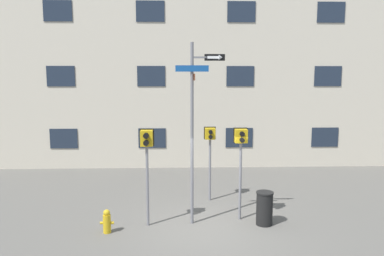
{
  "coord_description": "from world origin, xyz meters",
  "views": [
    {
      "loc": [
        -0.74,
        -9.89,
        4.24
      ],
      "look_at": [
        -0.39,
        0.45,
        2.79
      ],
      "focal_mm": 35.0,
      "sensor_mm": 36.0,
      "label": 1
    }
  ],
  "objects_px": {
    "street_sign_pole": "(194,120)",
    "fire_hydrant": "(107,222)",
    "pedestrian_signal_left": "(147,150)",
    "pedestrian_signal_right": "(241,148)",
    "pedestrian_signal_across": "(210,143)",
    "trash_bin": "(264,208)"
  },
  "relations": [
    {
      "from": "street_sign_pole",
      "to": "fire_hydrant",
      "type": "bearing_deg",
      "value": -166.37
    },
    {
      "from": "pedestrian_signal_left",
      "to": "fire_hydrant",
      "type": "height_order",
      "value": "pedestrian_signal_left"
    },
    {
      "from": "pedestrian_signal_right",
      "to": "pedestrian_signal_across",
      "type": "bearing_deg",
      "value": 113.42
    },
    {
      "from": "street_sign_pole",
      "to": "fire_hydrant",
      "type": "height_order",
      "value": "street_sign_pole"
    },
    {
      "from": "pedestrian_signal_right",
      "to": "fire_hydrant",
      "type": "relative_size",
      "value": 4.19
    },
    {
      "from": "street_sign_pole",
      "to": "trash_bin",
      "type": "bearing_deg",
      "value": -4.63
    },
    {
      "from": "pedestrian_signal_right",
      "to": "trash_bin",
      "type": "relative_size",
      "value": 2.83
    },
    {
      "from": "pedestrian_signal_across",
      "to": "pedestrian_signal_left",
      "type": "bearing_deg",
      "value": -132.41
    },
    {
      "from": "pedestrian_signal_right",
      "to": "trash_bin",
      "type": "distance_m",
      "value": 1.85
    },
    {
      "from": "street_sign_pole",
      "to": "pedestrian_signal_left",
      "type": "bearing_deg",
      "value": -175.14
    },
    {
      "from": "street_sign_pole",
      "to": "pedestrian_signal_right",
      "type": "distance_m",
      "value": 1.62
    },
    {
      "from": "pedestrian_signal_right",
      "to": "pedestrian_signal_across",
      "type": "xyz_separation_m",
      "value": [
        -0.75,
        1.74,
        -0.17
      ]
    },
    {
      "from": "street_sign_pole",
      "to": "pedestrian_signal_across",
      "type": "bearing_deg",
      "value": 73.12
    },
    {
      "from": "fire_hydrant",
      "to": "pedestrian_signal_across",
      "type": "bearing_deg",
      "value": 40.72
    },
    {
      "from": "street_sign_pole",
      "to": "pedestrian_signal_right",
      "type": "relative_size",
      "value": 1.88
    },
    {
      "from": "street_sign_pole",
      "to": "fire_hydrant",
      "type": "distance_m",
      "value": 3.65
    },
    {
      "from": "trash_bin",
      "to": "pedestrian_signal_right",
      "type": "bearing_deg",
      "value": 146.24
    },
    {
      "from": "pedestrian_signal_right",
      "to": "trash_bin",
      "type": "xyz_separation_m",
      "value": [
        0.64,
        -0.43,
        -1.68
      ]
    },
    {
      "from": "pedestrian_signal_right",
      "to": "fire_hydrant",
      "type": "bearing_deg",
      "value": -167.31
    },
    {
      "from": "pedestrian_signal_left",
      "to": "fire_hydrant",
      "type": "bearing_deg",
      "value": -156.37
    },
    {
      "from": "street_sign_pole",
      "to": "pedestrian_signal_across",
      "type": "xyz_separation_m",
      "value": [
        0.61,
        2.01,
        -1.01
      ]
    },
    {
      "from": "pedestrian_signal_left",
      "to": "pedestrian_signal_across",
      "type": "bearing_deg",
      "value": 47.59
    }
  ]
}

